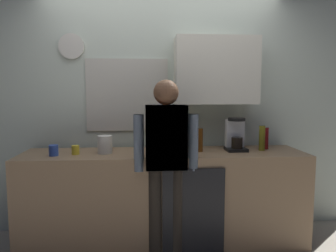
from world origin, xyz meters
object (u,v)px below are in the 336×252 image
(coffee_maker, at_px, (235,136))
(cup_terracotta_mug, at_px, (107,144))
(bottle_olive_oil, at_px, (262,138))
(bottle_amber_beer, at_px, (200,140))
(cup_yellow_cup, at_px, (75,150))
(storage_canister, at_px, (105,145))
(cup_blue_mug, at_px, (54,150))
(person_at_sink, at_px, (166,154))
(bottle_red_vinegar, at_px, (265,138))
(person_guest, at_px, (166,154))
(bottle_clear_soda, at_px, (165,136))
(dish_soap, at_px, (181,144))

(coffee_maker, relative_size, cup_terracotta_mug, 3.59)
(bottle_olive_oil, height_order, cup_terracotta_mug, bottle_olive_oil)
(bottle_amber_beer, relative_size, cup_terracotta_mug, 2.50)
(cup_yellow_cup, xyz_separation_m, storage_canister, (0.27, 0.03, 0.04))
(cup_blue_mug, height_order, person_at_sink, person_at_sink)
(bottle_red_vinegar, relative_size, bottle_amber_beer, 0.96)
(bottle_olive_oil, relative_size, storage_canister, 1.47)
(cup_blue_mug, height_order, person_guest, person_guest)
(coffee_maker, height_order, bottle_olive_oil, coffee_maker)
(cup_blue_mug, distance_m, cup_terracotta_mug, 0.55)
(cup_yellow_cup, height_order, cup_blue_mug, cup_blue_mug)
(cup_terracotta_mug, distance_m, person_at_sink, 0.78)
(coffee_maker, relative_size, bottle_clear_soda, 1.18)
(cup_terracotta_mug, xyz_separation_m, storage_canister, (0.01, -0.24, 0.04))
(bottle_red_vinegar, height_order, cup_terracotta_mug, bottle_red_vinegar)
(coffee_maker, height_order, person_at_sink, person_at_sink)
(cup_yellow_cup, relative_size, cup_blue_mug, 0.85)
(dish_soap, bearing_deg, bottle_olive_oil, 2.97)
(bottle_clear_soda, bearing_deg, storage_canister, -165.38)
(bottle_clear_soda, height_order, cup_terracotta_mug, bottle_clear_soda)
(bottle_amber_beer, height_order, person_guest, person_guest)
(dish_soap, bearing_deg, bottle_amber_beer, 8.23)
(bottle_amber_beer, bearing_deg, bottle_red_vinegar, 8.58)
(bottle_clear_soda, xyz_separation_m, dish_soap, (0.14, -0.16, -0.06))
(cup_yellow_cup, height_order, storage_canister, storage_canister)
(storage_canister, bearing_deg, person_at_sink, -26.41)
(cup_blue_mug, bearing_deg, bottle_amber_beer, 4.20)
(cup_terracotta_mug, bearing_deg, person_guest, -42.45)
(person_at_sink, bearing_deg, bottle_amber_beer, 43.92)
(bottle_olive_oil, relative_size, person_at_sink, 0.16)
(cup_yellow_cup, height_order, dish_soap, dish_soap)
(coffee_maker, xyz_separation_m, cup_terracotta_mug, (-1.29, 0.18, -0.10))
(bottle_amber_beer, bearing_deg, cup_yellow_cup, -177.48)
(cup_terracotta_mug, relative_size, person_at_sink, 0.06)
(dish_soap, xyz_separation_m, person_guest, (-0.16, -0.27, -0.04))
(bottle_clear_soda, xyz_separation_m, person_at_sink, (-0.02, -0.43, -0.10))
(person_at_sink, bearing_deg, cup_terracotta_mug, 140.79)
(bottle_clear_soda, bearing_deg, cup_blue_mug, -167.44)
(bottle_olive_oil, distance_m, cup_yellow_cup, 1.82)
(bottle_olive_oil, bearing_deg, storage_canister, -178.66)
(cup_blue_mug, bearing_deg, person_guest, -11.12)
(person_at_sink, xyz_separation_m, person_guest, (0.00, 0.00, 0.00))
(bottle_amber_beer, xyz_separation_m, cup_blue_mug, (-1.38, -0.10, -0.06))
(bottle_olive_oil, bearing_deg, cup_blue_mug, -176.70)
(cup_terracotta_mug, bearing_deg, dish_soap, -18.81)
(bottle_amber_beer, height_order, cup_terracotta_mug, bottle_amber_beer)
(cup_yellow_cup, distance_m, cup_blue_mug, 0.19)
(bottle_red_vinegar, distance_m, person_guest, 1.13)
(bottle_clear_soda, relative_size, dish_soap, 1.56)
(storage_canister, distance_m, person_at_sink, 0.63)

